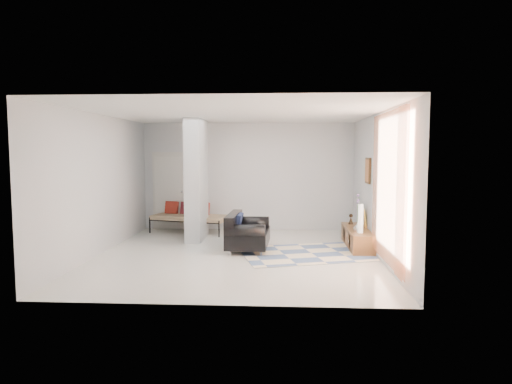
{
  "coord_description": "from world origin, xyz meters",
  "views": [
    {
      "loc": [
        0.9,
        -8.91,
        2.06
      ],
      "look_at": [
        0.35,
        0.6,
        1.21
      ],
      "focal_mm": 32.0,
      "sensor_mm": 36.0,
      "label": 1
    }
  ],
  "objects": [
    {
      "name": "wall_left",
      "position": [
        -2.75,
        0.0,
        1.4
      ],
      "size": [
        0.0,
        6.0,
        6.0
      ],
      "primitive_type": "plane",
      "rotation": [
        1.57,
        0.0,
        1.57
      ],
      "color": "silver",
      "rests_on": "ground"
    },
    {
      "name": "bronze_figurine",
      "position": [
        2.47,
        1.51,
        0.52
      ],
      "size": [
        0.13,
        0.13,
        0.24
      ],
      "primitive_type": null,
      "rotation": [
        0.0,
        0.0,
        -0.15
      ],
      "color": "black",
      "rests_on": "media_console"
    },
    {
      "name": "partition_column",
      "position": [
        -1.1,
        1.6,
        1.4
      ],
      "size": [
        0.35,
        1.2,
        2.8
      ],
      "primitive_type": "cube",
      "color": "#ADB1B4",
      "rests_on": "floor"
    },
    {
      "name": "wall_right",
      "position": [
        2.75,
        0.0,
        1.4
      ],
      "size": [
        0.0,
        6.0,
        6.0
      ],
      "primitive_type": "plane",
      "rotation": [
        1.57,
        0.0,
        -1.57
      ],
      "color": "silver",
      "rests_on": "ground"
    },
    {
      "name": "floor",
      "position": [
        0.0,
        0.0,
        0.0
      ],
      "size": [
        6.0,
        6.0,
        0.0
      ],
      "primitive_type": "plane",
      "color": "silver",
      "rests_on": "ground"
    },
    {
      "name": "daybed",
      "position": [
        -1.45,
        2.48,
        0.41
      ],
      "size": [
        2.06,
        1.26,
        0.77
      ],
      "rotation": [
        0.0,
        0.0,
        -0.25
      ],
      "color": "black",
      "rests_on": "floor"
    },
    {
      "name": "ceiling",
      "position": [
        0.0,
        0.0,
        2.8
      ],
      "size": [
        6.0,
        6.0,
        0.0
      ],
      "primitive_type": "plane",
      "rotation": [
        3.14,
        0.0,
        0.0
      ],
      "color": "white",
      "rests_on": "wall_back"
    },
    {
      "name": "media_console",
      "position": [
        2.52,
        0.9,
        0.2
      ],
      "size": [
        0.45,
        1.83,
        0.8
      ],
      "color": "brown",
      "rests_on": "floor"
    },
    {
      "name": "wall_front",
      "position": [
        0.0,
        -3.0,
        1.4
      ],
      "size": [
        6.0,
        0.0,
        6.0
      ],
      "primitive_type": "plane",
      "rotation": [
        -1.57,
        0.0,
        0.0
      ],
      "color": "silver",
      "rests_on": "ground"
    },
    {
      "name": "vase",
      "position": [
        2.47,
        0.59,
        0.49
      ],
      "size": [
        0.16,
        0.16,
        0.17
      ],
      "primitive_type": "imported",
      "rotation": [
        0.0,
        0.0,
        -0.01
      ],
      "color": "silver",
      "rests_on": "media_console"
    },
    {
      "name": "loveseat",
      "position": [
        0.14,
        0.52,
        0.36
      ],
      "size": [
        0.88,
        1.45,
        0.76
      ],
      "rotation": [
        0.0,
        0.0,
        -0.04
      ],
      "color": "silver",
      "rests_on": "floor"
    },
    {
      "name": "hallway_door",
      "position": [
        -2.1,
        2.96,
        1.02
      ],
      "size": [
        0.85,
        0.06,
        2.04
      ],
      "primitive_type": "cube",
      "color": "silver",
      "rests_on": "floor"
    },
    {
      "name": "wall_art",
      "position": [
        2.72,
        0.9,
        1.65
      ],
      "size": [
        0.04,
        0.45,
        0.55
      ],
      "primitive_type": "cube",
      "color": "#38210F",
      "rests_on": "wall_right"
    },
    {
      "name": "cylinder_lamp",
      "position": [
        2.5,
        0.4,
        0.69
      ],
      "size": [
        0.11,
        0.11,
        0.59
      ],
      "primitive_type": "cylinder",
      "color": "white",
      "rests_on": "media_console"
    },
    {
      "name": "wall_back",
      "position": [
        0.0,
        3.0,
        1.4
      ],
      "size": [
        6.0,
        0.0,
        6.0
      ],
      "primitive_type": "plane",
      "rotation": [
        1.57,
        0.0,
        0.0
      ],
      "color": "silver",
      "rests_on": "ground"
    },
    {
      "name": "curtain",
      "position": [
        2.67,
        -1.15,
        1.45
      ],
      "size": [
        0.0,
        2.55,
        2.55
      ],
      "primitive_type": "plane",
      "rotation": [
        1.57,
        0.0,
        1.57
      ],
      "color": "#FF7F43",
      "rests_on": "wall_right"
    },
    {
      "name": "area_rug",
      "position": [
        1.49,
        0.2,
        0.01
      ],
      "size": [
        3.15,
        2.51,
        0.01
      ],
      "primitive_type": "cube",
      "rotation": [
        0.0,
        0.0,
        0.27
      ],
      "color": "beige",
      "rests_on": "floor"
    }
  ]
}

